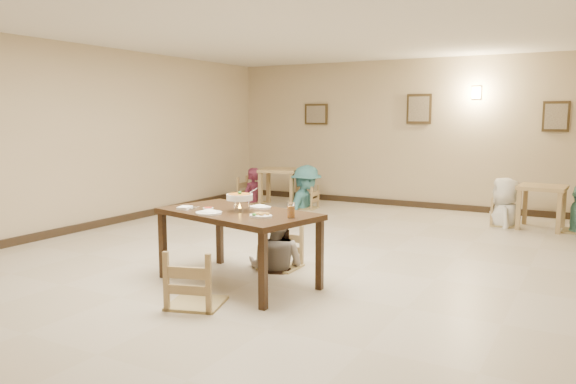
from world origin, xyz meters
The scene contains 29 objects.
floor centered at (0.00, 0.00, 0.00)m, with size 10.00×10.00×0.00m, color #BCB09D.
ceiling centered at (0.00, 0.00, 3.00)m, with size 10.00×10.00×0.00m, color silver.
wall_back centered at (0.00, 5.00, 1.50)m, with size 10.00×10.00×0.00m, color tan.
wall_left centered at (-4.00, 0.00, 1.50)m, with size 10.00×10.00×0.00m, color tan.
baseboard_back centered at (0.00, 4.97, 0.06)m, with size 8.00×0.06×0.12m, color black.
baseboard_left centered at (-3.97, 0.00, 0.06)m, with size 0.06×10.00×0.12m, color black.
picture_a centered at (-2.20, 4.96, 1.90)m, with size 0.55×0.04×0.45m.
picture_b centered at (0.10, 4.96, 2.00)m, with size 0.50×0.04×0.60m.
picture_c centered at (2.60, 4.96, 1.85)m, with size 0.45×0.04×0.55m.
wall_sconce centered at (1.20, 4.96, 2.30)m, with size 0.16×0.05×0.22m, color #FFD88C.
main_table centered at (-0.11, -1.21, 0.73)m, with size 1.92×1.35×0.82m.
chair_far centered at (-0.01, -0.43, 0.47)m, with size 0.44×0.44×0.94m.
chair_near centered at (-0.06, -2.02, 0.54)m, with size 0.51×0.51×1.09m.
main_diner centered at (-0.05, -0.49, 0.77)m, with size 0.75×0.58×1.53m, color gray.
curry_warmer centered at (-0.10, -1.19, 0.97)m, with size 0.32×0.29×0.26m.
rice_plate_far centered at (-0.01, -0.91, 0.83)m, with size 0.26×0.26×0.06m.
rice_plate_near centered at (-0.28, -1.51, 0.83)m, with size 0.28×0.28×0.06m.
fried_plate centered at (0.30, -1.40, 0.83)m, with size 0.25×0.25×0.05m.
chili_dish centered at (-0.46, -1.28, 0.83)m, with size 0.12×0.12×0.02m.
napkin_cutlery centered at (-0.70, -1.39, 0.83)m, with size 0.18×0.26×0.03m.
drink_glass centered at (0.60, -1.28, 0.89)m, with size 0.08×0.08×0.15m.
bg_table_left centered at (-2.47, 3.80, 0.64)m, with size 0.97×0.97×0.77m.
bg_table_right centered at (2.54, 3.77, 0.59)m, with size 0.76×0.76×0.72m.
bg_chair_ll centered at (-3.13, 3.77, 0.53)m, with size 0.50×0.50×1.07m.
bg_chair_lr centered at (-1.80, 3.73, 0.44)m, with size 0.42×0.42×0.88m.
bg_chair_rl centered at (1.98, 3.77, 0.45)m, with size 0.42×0.42×0.90m.
bg_diner_a centered at (-3.13, 3.77, 0.77)m, with size 0.56×0.37×1.54m, color #5C2037.
bg_diner_b centered at (-1.80, 3.73, 0.88)m, with size 1.14×0.65×1.76m, color teal.
bg_diner_c centered at (1.98, 3.77, 0.82)m, with size 0.81×0.52×1.65m, color silver.
Camera 1 is at (3.33, -6.25, 1.85)m, focal length 35.00 mm.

